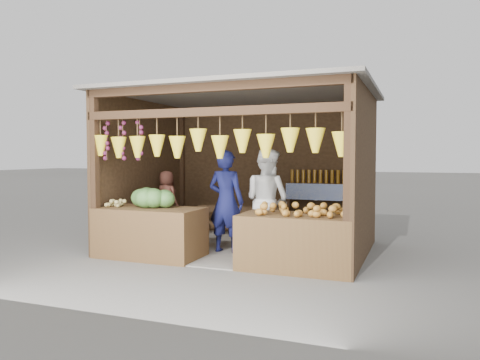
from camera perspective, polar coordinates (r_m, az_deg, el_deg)
name	(u,v)px	position (r m, az deg, el deg)	size (l,w,h in m)	color
ground	(244,249)	(8.06, 0.46, -8.39)	(80.00, 80.00, 0.00)	#514F49
stall_structure	(241,151)	(7.88, 0.13, 3.54)	(4.30, 3.30, 2.66)	slate
back_shelf	(320,194)	(8.88, 9.75, -1.68)	(1.25, 0.32, 1.32)	#382314
counter_left	(150,232)	(7.50, -10.88, -6.29)	(1.64, 0.85, 0.78)	#493018
counter_right	(297,242)	(6.63, 6.99, -7.53)	(1.60, 0.85, 0.77)	#4B2E19
stool	(167,233)	(8.86, -8.92, -6.36)	(0.33, 0.33, 0.31)	black
man_standing	(226,202)	(7.60, -1.71, -2.68)	(0.61, 0.40, 1.68)	#121443
woman_standing	(267,200)	(7.73, 3.33, -2.49)	(0.83, 0.65, 1.71)	white
vendor_seated	(166,198)	(8.78, -8.95, -2.14)	(0.49, 0.32, 1.00)	brown
melon_pile	(153,197)	(7.52, -10.57, -2.06)	(1.00, 0.50, 0.32)	#1C4512
tanfruit_pile	(117,202)	(7.74, -14.73, -2.67)	(0.34, 0.40, 0.13)	#9B8A47
mango_pile	(303,207)	(6.52, 7.71, -3.32)	(1.40, 0.64, 0.22)	#CB471B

